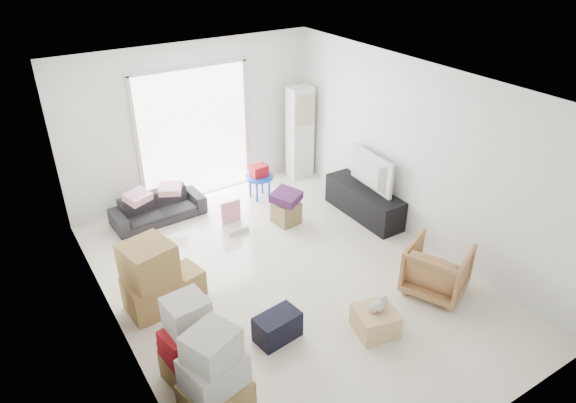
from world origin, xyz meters
The scene contains 20 objects.
room_shell centered at (0.00, 0.00, 1.35)m, with size 4.98×6.48×3.18m.
sliding_door centered at (0.00, 2.98, 1.24)m, with size 2.10×0.04×2.33m.
ac_tower centered at (1.95, 2.65, 0.88)m, with size 0.45×0.30×1.75m, color white.
tv_console centered at (2.00, 0.79, 0.26)m, with size 0.46×1.54×0.51m, color black.
television centered at (2.00, 0.79, 0.58)m, with size 1.04×0.60×0.14m, color black.
sofa centered at (-0.94, 2.50, 0.29)m, with size 1.50×0.44×0.59m, color #2A2A2F.
pillow_left centered at (-1.25, 2.46, 0.65)m, with size 0.42×0.33×0.13m, color #F7B4C2.
pillow_right centered at (-0.72, 2.46, 0.65)m, with size 0.36×0.29×0.12m, color #F7B4C2.
armchair centered at (1.52, -1.27, 0.38)m, with size 0.75×0.70×0.77m, color #A47349.
box_stack_a centered at (-1.80, -1.53, 0.50)m, with size 0.69×0.61×1.11m.
box_stack_b centered at (-1.80, -0.94, 0.47)m, with size 0.62×0.62×1.07m.
box_stack_c centered at (-1.77, 0.38, 0.47)m, with size 0.69×0.66×0.97m.
loose_box centered at (-1.33, 0.46, 0.18)m, with size 0.44×0.44×0.36m, color olive.
duffel_bag centered at (-0.72, -0.91, 0.17)m, with size 0.53×0.32×0.34m, color black.
ottoman centered at (0.78, 1.28, 0.19)m, with size 0.37×0.37×0.37m, color olive.
blanket centered at (0.78, 1.28, 0.44)m, with size 0.41×0.41×0.14m, color #4D2153.
kids_table centered at (0.84, 2.27, 0.45)m, with size 0.50×0.50×0.63m.
toy_walker centered at (-0.03, 1.57, 0.13)m, with size 0.35×0.31×0.46m.
wood_crate centered at (0.33, -1.44, 0.16)m, with size 0.47×0.47×0.31m, color tan.
plush_bunny centered at (0.37, -1.43, 0.38)m, with size 0.30×0.16×0.15m.
Camera 1 is at (-3.06, -4.83, 4.38)m, focal length 32.00 mm.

